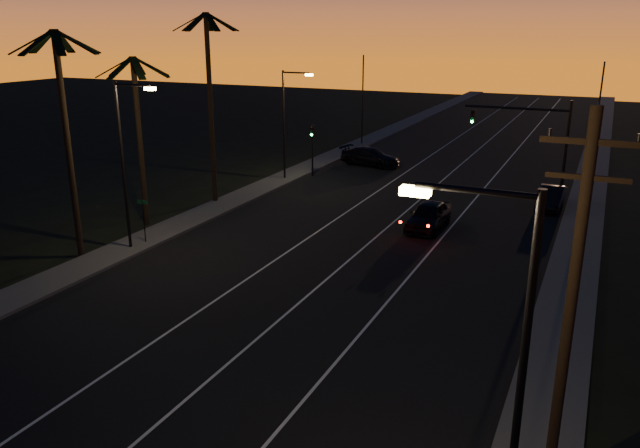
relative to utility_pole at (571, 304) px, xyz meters
The scene contains 21 objects.
road 23.72m from the utility_pole, 120.11° to the left, with size 20.00×170.00×0.01m, color black.
sidewalk_left 30.78m from the utility_pole, 138.74° to the left, with size 2.40×170.00×0.16m, color #3E3E3B.
sidewalk_right 20.68m from the utility_pole, 91.15° to the left, with size 2.40×170.00×0.16m, color #3E3E3B.
lane_stripe_left 25.32m from the utility_pole, 126.13° to the left, with size 0.12×160.00×0.01m, color silver.
lane_stripe_mid 23.48m from the utility_pole, 119.03° to the left, with size 0.12×160.00×0.01m, color silver.
lane_stripe_right 22.04m from the utility_pole, 110.81° to the left, with size 0.12×160.00×0.01m, color silver.
palm_near 25.55m from the utility_pole, 161.71° to the left, with size 4.25×4.16×11.53m.
palm_mid 28.49m from the utility_pole, 150.55° to the left, with size 4.25×4.16×10.03m.
palm_far 31.17m from the utility_pole, 139.96° to the left, with size 4.25×4.16×12.53m.
streetlight_left_near 24.44m from the utility_pole, 155.85° to the left, with size 2.55×0.26×9.00m.
streetlight_left_far 35.79m from the utility_pole, 128.52° to the left, with size 2.55×0.26×8.50m.
streetlight_right_near 4.10m from the utility_pole, 102.67° to the right, with size 2.55×0.26×9.00m.
street_sign 25.22m from the utility_pole, 153.85° to the left, with size 0.70×0.06×2.60m.
utility_pole is the anchor object (origin of this frame).
signal_mast 30.33m from the utility_pole, 98.47° to the left, with size 7.10×0.41×7.00m.
signal_post 36.74m from the utility_pole, 125.13° to the left, with size 0.28×0.37×4.20m.
far_pole_left 50.36m from the utility_pole, 116.67° to the left, with size 0.14×0.14×9.00m, color black.
far_pole_right 42.01m from the utility_pole, 90.82° to the left, with size 0.14×0.14×9.00m, color black.
lead_car 22.71m from the utility_pole, 113.36° to the left, with size 2.02×5.33×1.62m.
right_car 28.76m from the utility_pole, 95.25° to the left, with size 1.62×4.37×1.43m.
cross_car 40.56m from the utility_pole, 117.03° to the left, with size 5.67×3.10×1.56m.
Camera 1 is at (11.86, -4.80, 11.59)m, focal length 35.00 mm.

